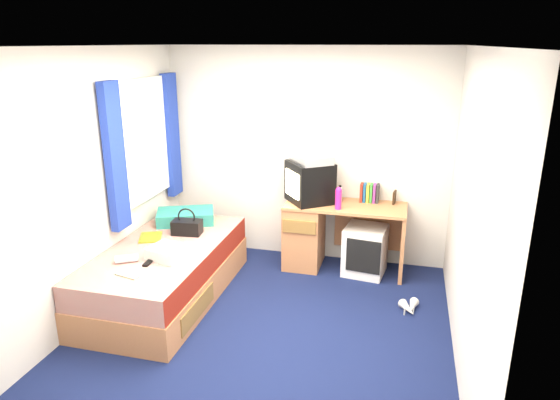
% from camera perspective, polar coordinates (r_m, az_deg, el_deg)
% --- Properties ---
extents(ground, '(3.40, 3.40, 0.00)m').
position_cam_1_polar(ground, '(4.57, -1.79, -14.51)').
color(ground, '#0C1438').
rests_on(ground, ground).
extents(room_shell, '(3.40, 3.40, 3.40)m').
position_cam_1_polar(room_shell, '(3.99, -1.99, 3.43)').
color(room_shell, white).
rests_on(room_shell, ground).
extents(bed, '(1.01, 2.00, 0.54)m').
position_cam_1_polar(bed, '(5.08, -12.86, -8.03)').
color(bed, '#C17F50').
rests_on(bed, ground).
extents(pillow, '(0.71, 0.59, 0.13)m').
position_cam_1_polar(pillow, '(5.56, -10.74, -1.86)').
color(pillow, '#175996').
rests_on(pillow, bed).
extents(desk, '(1.30, 0.55, 0.75)m').
position_cam_1_polar(desk, '(5.60, 4.57, -3.63)').
color(desk, '#C17F50').
rests_on(desk, ground).
extents(storage_cube, '(0.48, 0.48, 0.53)m').
position_cam_1_polar(storage_cube, '(5.53, 9.70, -5.68)').
color(storage_cube, white).
rests_on(storage_cube, ground).
extents(crt_tv, '(0.60, 0.61, 0.45)m').
position_cam_1_polar(crt_tv, '(5.44, 3.40, 2.06)').
color(crt_tv, black).
rests_on(crt_tv, desk).
extents(vcr, '(0.55, 0.58, 0.09)m').
position_cam_1_polar(vcr, '(5.38, 3.49, 4.81)').
color(vcr, silver).
rests_on(vcr, crt_tv).
extents(book_row, '(0.20, 0.13, 0.20)m').
position_cam_1_polar(book_row, '(5.55, 10.20, 0.80)').
color(book_row, maroon).
rests_on(book_row, desk).
extents(picture_frame, '(0.04, 0.12, 0.14)m').
position_cam_1_polar(picture_frame, '(5.55, 12.94, 0.30)').
color(picture_frame, black).
rests_on(picture_frame, desk).
extents(pink_water_bottle, '(0.09, 0.09, 0.21)m').
position_cam_1_polar(pink_water_bottle, '(5.25, 6.69, 0.07)').
color(pink_water_bottle, '#F02289').
rests_on(pink_water_bottle, desk).
extents(aerosol_can, '(0.06, 0.06, 0.18)m').
position_cam_1_polar(aerosol_can, '(5.47, 6.84, 0.58)').
color(aerosol_can, white).
rests_on(aerosol_can, desk).
extents(handbag, '(0.31, 0.20, 0.28)m').
position_cam_1_polar(handbag, '(5.21, -10.58, -3.00)').
color(handbag, black).
rests_on(handbag, bed).
extents(towel, '(0.39, 0.35, 0.11)m').
position_cam_1_polar(towel, '(4.69, -12.73, -5.88)').
color(towel, silver).
rests_on(towel, bed).
extents(magazine, '(0.30, 0.34, 0.01)m').
position_cam_1_polar(magazine, '(5.21, -14.57, -4.14)').
color(magazine, '#C4DB18').
rests_on(magazine, bed).
extents(water_bottle, '(0.21, 0.16, 0.07)m').
position_cam_1_polar(water_bottle, '(4.70, -17.13, -6.44)').
color(water_bottle, silver).
rests_on(water_bottle, bed).
extents(colour_swatch_fan, '(0.23, 0.11, 0.01)m').
position_cam_1_polar(colour_swatch_fan, '(4.45, -17.10, -8.27)').
color(colour_swatch_fan, gold).
rests_on(colour_swatch_fan, bed).
extents(remote_control, '(0.06, 0.16, 0.02)m').
position_cam_1_polar(remote_control, '(4.64, -14.78, -6.90)').
color(remote_control, black).
rests_on(remote_control, bed).
extents(window_assembly, '(0.11, 1.42, 1.40)m').
position_cam_1_polar(window_assembly, '(5.41, -15.21, 6.23)').
color(window_assembly, silver).
rests_on(window_assembly, room_shell).
extents(white_heels, '(0.20, 0.28, 0.09)m').
position_cam_1_polar(white_heels, '(4.96, 14.63, -11.83)').
color(white_heels, beige).
rests_on(white_heels, ground).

